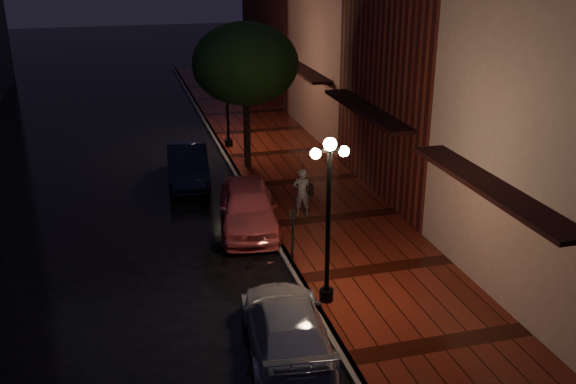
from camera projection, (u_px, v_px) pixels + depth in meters
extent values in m
plane|color=black|center=(268.00, 229.00, 20.86)|extent=(120.00, 120.00, 0.00)
cube|color=#4A160D|center=(333.00, 220.00, 21.38)|extent=(4.50, 60.00, 0.15)
cube|color=#595451|center=(268.00, 227.00, 20.83)|extent=(0.25, 60.00, 0.15)
cube|color=#511914|center=(447.00, 41.00, 22.40)|extent=(5.00, 8.00, 11.00)
cube|color=#8C5951|center=(362.00, 40.00, 29.96)|extent=(5.00, 8.00, 9.00)
cube|color=#511914|center=(302.00, 10.00, 38.79)|extent=(5.00, 12.00, 10.00)
cylinder|color=black|center=(328.00, 229.00, 15.67)|extent=(0.12, 0.12, 4.00)
cylinder|color=black|center=(326.00, 295.00, 16.33)|extent=(0.36, 0.36, 0.30)
cube|color=black|center=(330.00, 150.00, 14.95)|extent=(0.70, 0.08, 0.08)
sphere|color=#EACE8C|center=(330.00, 144.00, 14.90)|extent=(0.32, 0.32, 0.32)
sphere|color=#EACE8C|center=(316.00, 154.00, 14.88)|extent=(0.26, 0.26, 0.26)
sphere|color=#EACE8C|center=(344.00, 151.00, 15.05)|extent=(0.26, 0.26, 0.26)
cylinder|color=black|center=(227.00, 103.00, 28.28)|extent=(0.12, 0.12, 4.00)
cylinder|color=black|center=(229.00, 143.00, 28.94)|extent=(0.36, 0.36, 0.30)
cube|color=black|center=(226.00, 57.00, 27.56)|extent=(0.70, 0.08, 0.08)
sphere|color=#EACE8C|center=(226.00, 53.00, 27.51)|extent=(0.32, 0.32, 0.32)
sphere|color=#EACE8C|center=(218.00, 58.00, 27.50)|extent=(0.26, 0.26, 0.26)
sphere|color=#EACE8C|center=(234.00, 58.00, 27.67)|extent=(0.26, 0.26, 0.26)
cylinder|color=black|center=(247.00, 128.00, 25.78)|extent=(0.28, 0.28, 3.20)
ellipsoid|color=black|center=(245.00, 63.00, 24.85)|extent=(4.16, 4.16, 3.20)
sphere|color=black|center=(260.00, 75.00, 25.78)|extent=(1.80, 1.80, 1.80)
sphere|color=black|center=(234.00, 81.00, 24.25)|extent=(1.80, 1.80, 1.80)
imported|color=#E85F63|center=(248.00, 207.00, 20.61)|extent=(2.38, 4.64, 1.51)
imported|color=black|center=(188.00, 164.00, 24.81)|extent=(1.86, 4.44, 1.43)
imported|color=#ADACB4|center=(286.00, 327.00, 14.35)|extent=(2.27, 4.58, 1.28)
imported|color=silver|center=(302.00, 193.00, 21.24)|extent=(0.67, 0.53, 1.64)
imported|color=silver|center=(302.00, 163.00, 20.87)|extent=(0.95, 0.97, 0.87)
cylinder|color=black|center=(302.00, 182.00, 21.11)|extent=(0.02, 0.02, 1.31)
cube|color=black|center=(310.00, 189.00, 21.23)|extent=(0.13, 0.31, 0.33)
cylinder|color=black|center=(293.00, 238.00, 18.36)|extent=(0.07, 0.07, 1.26)
cube|color=black|center=(293.00, 215.00, 18.09)|extent=(0.14, 0.11, 0.25)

